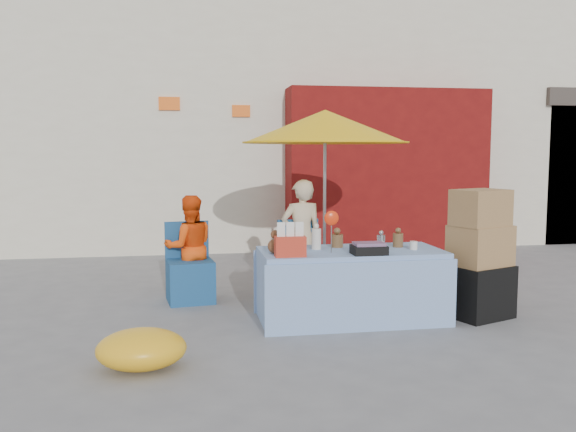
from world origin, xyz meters
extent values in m
plane|color=slate|center=(0.00, 0.00, 0.00)|extent=(80.00, 80.00, 0.00)
cube|color=silver|center=(0.00, 7.00, 2.25)|extent=(12.00, 5.00, 4.50)
cube|color=maroon|center=(2.20, 4.20, 1.30)|extent=(3.20, 0.60, 2.60)
cube|color=#4C331E|center=(6.50, 6.00, 1.20)|extent=(2.60, 3.00, 2.40)
cube|color=#3F3833|center=(6.50, 6.00, 2.55)|extent=(2.80, 3.20, 0.30)
cube|color=orange|center=(-1.20, 4.48, 2.35)|extent=(0.32, 0.04, 0.20)
cube|color=orange|center=(-0.10, 4.48, 2.25)|extent=(0.28, 0.04, 0.18)
cube|color=#83A1D2|center=(0.58, 0.43, 0.34)|extent=(1.73, 0.78, 0.68)
cube|color=#83A1D2|center=(0.58, 0.03, 0.32)|extent=(1.78, 0.04, 0.64)
cube|color=#83A1D2|center=(0.57, 0.83, 0.32)|extent=(1.78, 0.04, 0.64)
cylinder|color=silver|center=(-0.11, 0.56, 0.76)|extent=(0.10, 0.10, 0.16)
cylinder|color=brown|center=(0.07, 0.66, 0.76)|extent=(0.11, 0.11, 0.15)
cylinder|color=silver|center=(0.26, 0.52, 0.78)|extent=(0.09, 0.09, 0.20)
cylinder|color=brown|center=(0.48, 0.61, 0.75)|extent=(0.12, 0.12, 0.13)
cylinder|color=#B2B2B7|center=(0.94, 0.63, 0.74)|extent=(0.08, 0.08, 0.11)
cylinder|color=brown|center=(1.08, 0.53, 0.75)|extent=(0.10, 0.10, 0.14)
cylinder|color=silver|center=(0.85, 0.39, 0.72)|extent=(0.07, 0.07, 0.08)
cylinder|color=silver|center=(1.17, 0.34, 0.72)|extent=(0.07, 0.07, 0.08)
sphere|color=brown|center=(-0.17, 0.34, 0.75)|extent=(0.14, 0.14, 0.14)
ellipsoid|color=red|center=(0.35, 0.29, 1.01)|extent=(0.14, 0.05, 0.14)
cube|color=red|center=(-0.06, 0.15, 0.77)|extent=(0.27, 0.13, 0.18)
cube|color=black|center=(0.67, 0.16, 0.72)|extent=(0.31, 0.22, 0.08)
cube|color=navy|center=(-0.94, 1.42, 0.23)|extent=(0.54, 0.52, 0.45)
cube|color=navy|center=(-0.97, 1.64, 0.65)|extent=(0.48, 0.10, 0.40)
cube|color=navy|center=(0.31, 1.42, 0.23)|extent=(0.54, 0.52, 0.45)
cube|color=navy|center=(0.28, 1.64, 0.65)|extent=(0.48, 0.10, 0.40)
imported|color=#FF4B0D|center=(-0.94, 1.57, 0.57)|extent=(0.61, 0.50, 1.14)
imported|color=beige|center=(0.31, 1.57, 0.65)|extent=(0.51, 0.37, 1.30)
cylinder|color=gray|center=(0.61, 1.72, 1.00)|extent=(0.04, 0.04, 2.00)
cone|color=yellow|center=(0.61, 1.72, 1.90)|extent=(1.90, 1.90, 0.38)
cylinder|color=yellow|center=(0.61, 1.72, 1.72)|extent=(1.90, 1.90, 0.02)
cube|color=black|center=(1.84, 0.33, 0.26)|extent=(0.70, 0.64, 0.51)
cube|color=#A27749|center=(1.84, 0.33, 0.71)|extent=(0.65, 0.58, 0.39)
cube|color=#A27749|center=(1.82, 0.31, 1.08)|extent=(0.59, 0.53, 0.35)
ellipsoid|color=yellow|center=(-1.31, -0.61, 0.15)|extent=(0.79, 0.70, 0.30)
camera|label=1|loc=(-0.96, -5.13, 1.61)|focal=38.00mm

